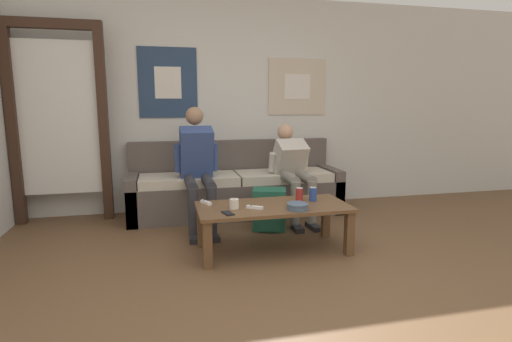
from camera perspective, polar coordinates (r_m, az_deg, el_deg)
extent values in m
plane|color=brown|center=(2.66, 6.23, -19.40)|extent=(18.00, 18.00, 0.00)
cube|color=silver|center=(4.96, -4.16, 9.43)|extent=(10.00, 0.05, 2.55)
cube|color=navy|center=(4.86, -12.47, 12.21)|extent=(0.67, 0.01, 0.81)
cube|color=silver|center=(4.86, -12.46, 12.22)|extent=(0.30, 0.01, 0.36)
cube|color=beige|center=(5.15, 5.91, 11.87)|extent=(0.75, 0.01, 0.69)
cube|color=silver|center=(5.14, 5.93, 11.87)|extent=(0.34, 0.01, 0.31)
cube|color=#382319|center=(4.91, -31.41, 5.14)|extent=(0.10, 0.10, 2.05)
cube|color=#382319|center=(4.71, -20.91, 5.78)|extent=(0.10, 0.10, 2.05)
cube|color=#382319|center=(4.85, -27.26, 18.22)|extent=(1.00, 0.10, 0.10)
cube|color=silver|center=(4.81, -26.31, 6.71)|extent=(0.82, 0.02, 1.64)
cube|color=#564C47|center=(4.95, -3.48, -0.47)|extent=(2.44, 0.13, 0.85)
cube|color=#564C47|center=(4.65, -2.69, -3.97)|extent=(2.44, 0.58, 0.39)
cube|color=#564C47|center=(4.57, -17.17, -3.86)|extent=(0.12, 0.58, 0.51)
cube|color=#564C47|center=(4.98, 10.56, -2.50)|extent=(0.12, 0.58, 0.51)
cube|color=beige|center=(4.53, -9.57, -1.26)|extent=(1.08, 0.54, 0.10)
cube|color=beige|center=(4.73, 3.86, -0.69)|extent=(1.08, 0.54, 0.10)
cube|color=brown|center=(3.50, 2.46, -5.15)|extent=(1.32, 0.62, 0.03)
cube|color=brown|center=(3.69, -7.85, -7.79)|extent=(0.07, 0.07, 0.38)
cube|color=brown|center=(3.98, 9.92, -6.53)|extent=(0.07, 0.07, 0.38)
cube|color=brown|center=(3.21, -6.94, -10.45)|extent=(0.07, 0.07, 0.38)
cube|color=brown|center=(3.54, 13.17, -8.68)|extent=(0.07, 0.07, 0.38)
cylinder|color=#2D2D33|center=(4.07, -9.32, -1.79)|extent=(0.11, 0.47, 0.11)
cylinder|color=#2D2D33|center=(3.89, -8.97, -5.84)|extent=(0.10, 0.10, 0.47)
cube|color=#232328|center=(3.90, -8.79, -9.44)|extent=(0.11, 0.25, 0.05)
cylinder|color=#2D2D33|center=(4.08, -6.80, -1.68)|extent=(0.11, 0.47, 0.11)
cylinder|color=#2D2D33|center=(3.91, -6.32, -5.71)|extent=(0.10, 0.10, 0.47)
cube|color=#232328|center=(3.91, -6.13, -9.29)|extent=(0.11, 0.25, 0.05)
cube|color=#33477F|center=(4.34, -8.53, 2.49)|extent=(0.35, 0.38, 0.59)
sphere|color=#9E7556|center=(4.42, -8.79, 7.78)|extent=(0.20, 0.20, 0.20)
cylinder|color=#33477F|center=(4.34, -11.08, 1.82)|extent=(0.08, 0.12, 0.31)
cylinder|color=#33477F|center=(4.38, -6.00, 2.00)|extent=(0.08, 0.12, 0.31)
cylinder|color=gray|center=(4.30, 4.84, -1.07)|extent=(0.11, 0.40, 0.11)
cylinder|color=gray|center=(4.17, 5.66, -4.74)|extent=(0.10, 0.10, 0.47)
cube|color=#232328|center=(4.17, 5.92, -8.09)|extent=(0.11, 0.25, 0.05)
cylinder|color=gray|center=(4.36, 7.09, -0.96)|extent=(0.11, 0.40, 0.11)
cylinder|color=gray|center=(4.23, 7.97, -4.57)|extent=(0.10, 0.10, 0.47)
cube|color=#232328|center=(4.23, 8.24, -7.88)|extent=(0.11, 0.25, 0.05)
cube|color=beige|center=(4.58, 4.77, 1.81)|extent=(0.38, 0.42, 0.46)
sphere|color=tan|center=(4.71, 4.20, 5.59)|extent=(0.19, 0.19, 0.19)
cylinder|color=beige|center=(4.55, 2.36, 1.26)|extent=(0.08, 0.13, 0.23)
cylinder|color=beige|center=(4.67, 6.95, 1.42)|extent=(0.08, 0.13, 0.23)
cube|color=#1E5642|center=(4.14, 1.92, -5.46)|extent=(0.40, 0.35, 0.42)
cube|color=#1E5642|center=(4.06, 1.86, -7.18)|extent=(0.25, 0.16, 0.19)
cylinder|color=#475B75|center=(3.36, 5.95, -5.07)|extent=(0.18, 0.18, 0.05)
torus|color=#475B75|center=(3.36, 5.95, -4.69)|extent=(0.18, 0.18, 0.02)
cylinder|color=silver|center=(3.38, -3.14, -4.69)|extent=(0.08, 0.08, 0.08)
cylinder|color=black|center=(3.37, -3.15, -3.92)|extent=(0.00, 0.00, 0.01)
cylinder|color=#28479E|center=(3.67, 8.13, -3.30)|extent=(0.07, 0.07, 0.12)
cylinder|color=silver|center=(3.66, 8.15, -2.35)|extent=(0.06, 0.06, 0.00)
cylinder|color=maroon|center=(3.64, 6.21, -3.38)|extent=(0.07, 0.07, 0.12)
cylinder|color=silver|center=(3.63, 6.23, -2.43)|extent=(0.06, 0.06, 0.00)
cube|color=white|center=(3.57, -7.17, -4.47)|extent=(0.09, 0.14, 0.02)
cylinder|color=#333842|center=(3.59, -7.45, -4.15)|extent=(0.01, 0.01, 0.00)
cube|color=white|center=(3.38, -0.17, -5.21)|extent=(0.14, 0.11, 0.02)
cylinder|color=#333842|center=(3.38, -0.69, -4.93)|extent=(0.01, 0.01, 0.00)
cube|color=black|center=(3.23, -4.04, -6.03)|extent=(0.10, 0.15, 0.01)
cube|color=black|center=(3.23, -4.04, -5.93)|extent=(0.09, 0.14, 0.00)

